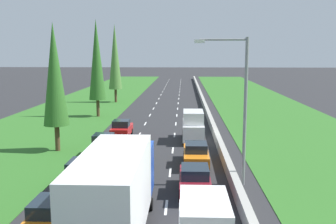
{
  "coord_description": "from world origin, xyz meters",
  "views": [
    {
      "loc": [
        2.65,
        1.64,
        8.13
      ],
      "look_at": [
        0.73,
        48.02,
        0.9
      ],
      "focal_mm": 41.29,
      "sensor_mm": 36.0,
      "label": 1
    }
  ],
  "objects": [
    {
      "name": "yellow_hatchback_left_lane",
      "position": [
        -3.7,
        31.45,
        0.84
      ],
      "size": [
        1.74,
        3.9,
        1.72
      ],
      "color": "yellow",
      "rests_on": "ground"
    },
    {
      "name": "black_sedan_left_lane",
      "position": [
        -3.51,
        24.12,
        0.81
      ],
      "size": [
        1.82,
        4.5,
        1.64
      ],
      "color": "black",
      "rests_on": "ground"
    },
    {
      "name": "orange_sedan_right_lane",
      "position": [
        3.55,
        28.92,
        0.81
      ],
      "size": [
        1.82,
        4.5,
        1.64
      ],
      "color": "orange",
      "rests_on": "ground"
    },
    {
      "name": "poplar_tree_second",
      "position": [
        -7.78,
        32.4,
        6.31
      ],
      "size": [
        2.06,
        2.06,
        10.53
      ],
      "color": "#4C3823",
      "rests_on": "ground"
    },
    {
      "name": "white_box_truck_centre_lane",
      "position": [
        -0.16,
        17.12,
        2.18
      ],
      "size": [
        2.46,
        9.4,
        4.18
      ],
      "color": "black",
      "rests_on": "ground"
    },
    {
      "name": "white_van_right_lane_fifth",
      "position": [
        3.52,
        36.56,
        1.4
      ],
      "size": [
        1.96,
        4.9,
        2.82
      ],
      "color": "white",
      "rests_on": "ground"
    },
    {
      "name": "poplar_tree_fourth",
      "position": [
        -8.45,
        63.75,
        7.34
      ],
      "size": [
        2.11,
        2.11,
        12.58
      ],
      "color": "#4C3823",
      "rests_on": "ground"
    },
    {
      "name": "red_hatchback_left_lane",
      "position": [
        -3.3,
        37.76,
        0.84
      ],
      "size": [
        1.74,
        3.9,
        1.72
      ],
      "color": "red",
      "rests_on": "ground"
    },
    {
      "name": "poplar_tree_third",
      "position": [
        -8.23,
        49.65,
        7.14
      ],
      "size": [
        2.1,
        2.1,
        12.18
      ],
      "color": "#4C3823",
      "rests_on": "ground"
    },
    {
      "name": "maroon_sedan_right_lane",
      "position": [
        3.31,
        23.13,
        0.81
      ],
      "size": [
        1.82,
        4.5,
        1.64
      ],
      "color": "maroon",
      "rests_on": "ground"
    },
    {
      "name": "median_barrier",
      "position": [
        5.7,
        60.0,
        0.42
      ],
      "size": [
        0.44,
        120.0,
        0.85
      ],
      "primitive_type": "cube",
      "color": "#9E9B93",
      "rests_on": "ground"
    },
    {
      "name": "grass_verge_left",
      "position": [
        -12.65,
        60.0,
        0.02
      ],
      "size": [
        14.0,
        140.0,
        0.04
      ],
      "primitive_type": "cube",
      "color": "#2D6623",
      "rests_on": "ground"
    },
    {
      "name": "street_light_mast",
      "position": [
        6.0,
        24.78,
        5.23
      ],
      "size": [
        3.2,
        0.28,
        9.0
      ],
      "color": "gray",
      "rests_on": "ground"
    },
    {
      "name": "orange_sedan_left_lane",
      "position": [
        -3.25,
        17.86,
        0.81
      ],
      "size": [
        1.82,
        4.5,
        1.64
      ],
      "color": "orange",
      "rests_on": "ground"
    },
    {
      "name": "ground_plane",
      "position": [
        0.0,
        60.0,
        0.0
      ],
      "size": [
        300.0,
        300.0,
        0.0
      ],
      "primitive_type": "plane",
      "color": "#28282B",
      "rests_on": "ground"
    },
    {
      "name": "grass_verge_right",
      "position": [
        14.35,
        60.0,
        0.02
      ],
      "size": [
        14.0,
        140.0,
        0.04
      ],
      "primitive_type": "cube",
      "color": "#2D6623",
      "rests_on": "ground"
    },
    {
      "name": "lane_markings",
      "position": [
        0.0,
        60.0,
        0.01
      ],
      "size": [
        3.64,
        116.0,
        0.01
      ],
      "color": "white",
      "rests_on": "ground"
    }
  ]
}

